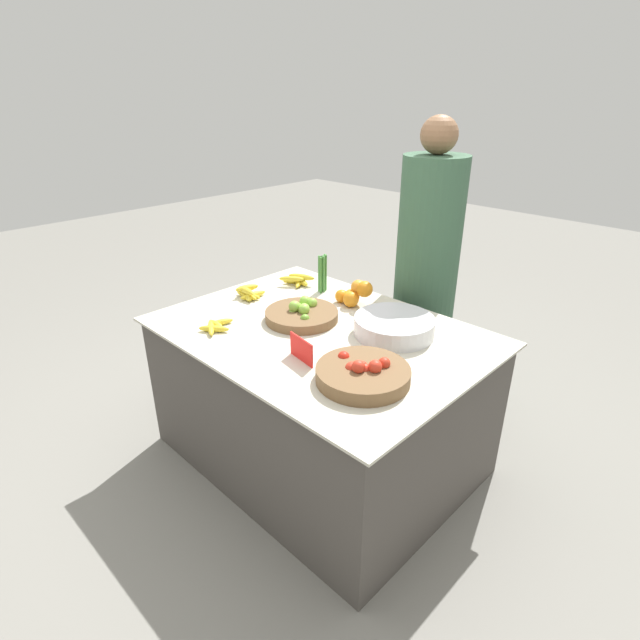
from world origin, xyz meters
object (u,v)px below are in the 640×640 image
object	(u,v)px
lime_bowl	(301,314)
price_sign	(301,349)
tomato_basket	(363,373)
vendor_person	(425,283)
metal_bowl	(394,326)

from	to	relation	value
lime_bowl	price_sign	bearing A→B (deg)	-43.42
tomato_basket	vendor_person	bearing A→B (deg)	111.20
lime_bowl	vendor_person	world-z (taller)	vendor_person
metal_bowl	price_sign	world-z (taller)	price_sign
tomato_basket	vendor_person	distance (m)	1.06
lime_bowl	vendor_person	size ratio (longest dim) A/B	0.22
metal_bowl	vendor_person	bearing A→B (deg)	111.34
tomato_basket	lime_bowl	bearing A→B (deg)	158.85
lime_bowl	tomato_basket	world-z (taller)	tomato_basket
tomato_basket	price_sign	world-z (taller)	price_sign
tomato_basket	vendor_person	world-z (taller)	vendor_person
tomato_basket	price_sign	xyz separation A→B (m)	(-0.27, -0.05, 0.02)
lime_bowl	tomato_basket	distance (m)	0.60
lime_bowl	metal_bowl	xyz separation A→B (m)	(0.41, 0.18, 0.01)
lime_bowl	price_sign	world-z (taller)	price_sign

